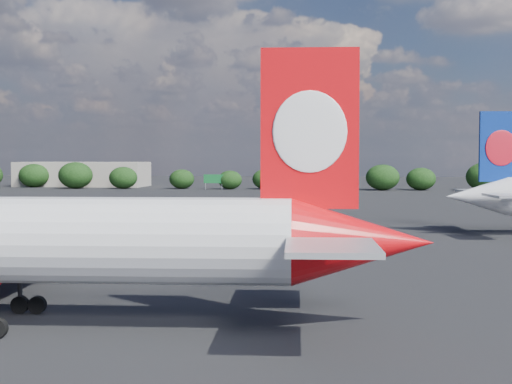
# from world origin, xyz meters

# --- Properties ---
(ground) EXTENTS (500.00, 500.00, 0.00)m
(ground) POSITION_xyz_m (0.00, 60.00, 0.00)
(ground) COLOR black
(ground) RESTS_ON ground
(terminal_building) EXTENTS (42.00, 16.00, 8.00)m
(terminal_building) POSITION_xyz_m (-65.00, 192.00, 4.00)
(terminal_building) COLOR gray
(terminal_building) RESTS_ON ground
(highway_sign) EXTENTS (6.00, 0.30, 4.50)m
(highway_sign) POSITION_xyz_m (-18.00, 176.00, 3.13)
(highway_sign) COLOR #13612A
(highway_sign) RESTS_ON ground
(billboard_yellow) EXTENTS (5.00, 0.30, 5.50)m
(billboard_yellow) POSITION_xyz_m (12.00, 182.00, 3.87)
(billboard_yellow) COLOR yellow
(billboard_yellow) RESTS_ON ground
(horizon_treeline) EXTENTS (209.34, 15.56, 9.15)m
(horizon_treeline) POSITION_xyz_m (16.74, 178.27, 3.89)
(horizon_treeline) COLOR black
(horizon_treeline) RESTS_ON ground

